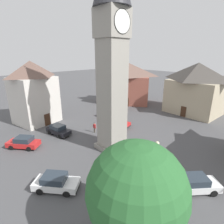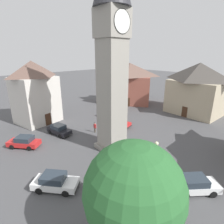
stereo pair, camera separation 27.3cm
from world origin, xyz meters
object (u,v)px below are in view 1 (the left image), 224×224
object	(u,v)px
car_white_side	(56,182)
lamp_post	(156,155)
car_blue_kerb	(109,112)
building_terrace_right	(128,83)
building_hall_far	(195,88)
car_red_corner	(58,130)
car_green_alley	(118,122)
clock_tower	(112,34)
building_shop_left	(34,92)
car_silver_kerb	(24,142)
pedestrian	(94,127)
tree	(136,190)
car_black_far	(196,184)

from	to	relation	value
car_white_side	lamp_post	xyz separation A→B (m)	(7.48, -5.58, 2.23)
car_blue_kerb	building_terrace_right	world-z (taller)	building_terrace_right
car_blue_kerb	building_hall_far	bearing A→B (deg)	-37.26
car_red_corner	car_white_side	bearing A→B (deg)	-118.10
car_green_alley	building_hall_far	world-z (taller)	building_hall_far
clock_tower	car_green_alley	size ratio (longest dim) A/B	5.45
building_shop_left	car_green_alley	bearing A→B (deg)	-51.35
building_shop_left	lamp_post	world-z (taller)	building_shop_left
car_silver_kerb	building_hall_far	distance (m)	32.52
clock_tower	pedestrian	size ratio (longest dim) A/B	14.13
car_silver_kerb	tree	size ratio (longest dim) A/B	0.58
car_red_corner	building_hall_far	distance (m)	27.72
car_white_side	tree	xyz separation A→B (m)	(1.38, -8.15, 3.61)
car_green_alley	lamp_post	xyz separation A→B (m)	(-7.28, -12.34, 2.23)
car_silver_kerb	building_shop_left	distance (m)	10.76
clock_tower	pedestrian	bearing A→B (deg)	76.96
tree	building_shop_left	distance (m)	26.85
car_red_corner	car_black_far	bearing A→B (deg)	-79.97
car_silver_kerb	car_white_side	bearing A→B (deg)	-92.44
car_white_side	car_blue_kerb	bearing A→B (deg)	34.69
car_black_far	pedestrian	size ratio (longest dim) A/B	2.53
lamp_post	clock_tower	bearing A→B (deg)	78.90
car_white_side	tree	bearing A→B (deg)	-80.42
building_terrace_right	car_silver_kerb	bearing A→B (deg)	-167.62
clock_tower	car_green_alley	distance (m)	15.20
car_white_side	building_shop_left	distance (m)	19.74
clock_tower	lamp_post	world-z (taller)	clock_tower
car_black_far	car_green_alley	world-z (taller)	same
car_blue_kerb	car_silver_kerb	bearing A→B (deg)	-173.69
pedestrian	building_terrace_right	size ratio (longest dim) A/B	0.13
car_green_alley	pedestrian	xyz separation A→B (m)	(-4.53, 0.70, 0.25)
car_blue_kerb	tree	size ratio (longest dim) A/B	0.58
car_red_corner	building_terrace_right	distance (m)	22.77
tree	lamp_post	xyz separation A→B (m)	(6.10, 2.57, -1.38)
car_silver_kerb	car_red_corner	bearing A→B (deg)	6.46
building_shop_left	building_hall_far	bearing A→B (deg)	-33.35
car_red_corner	building_shop_left	world-z (taller)	building_shop_left
car_blue_kerb	building_shop_left	xyz separation A→B (m)	(-11.85, 6.36, 4.75)
building_shop_left	car_white_side	bearing A→B (deg)	-106.64
car_white_side	car_green_alley	world-z (taller)	same
building_hall_far	car_black_far	bearing A→B (deg)	-155.53
car_blue_kerb	pedestrian	size ratio (longest dim) A/B	2.55
car_silver_kerb	tree	distance (m)	18.66
car_white_side	car_black_far	distance (m)	12.73
car_green_alley	car_black_far	bearing A→B (deg)	-109.65
clock_tower	building_shop_left	size ratio (longest dim) A/B	2.21
clock_tower	car_silver_kerb	distance (m)	17.71
car_white_side	lamp_post	distance (m)	9.59
car_green_alley	building_shop_left	distance (m)	15.58
car_blue_kerb	lamp_post	world-z (taller)	lamp_post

